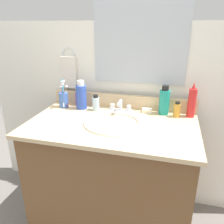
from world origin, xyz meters
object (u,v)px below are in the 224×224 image
object	(u,v)px
bottle_cream_purple	(79,99)
bottle_gel_clear	(96,103)
faucet	(120,108)
cup_blue_plastic	(64,99)
soap_bar	(147,111)
bottle_mouthwash_teal	(164,101)
bottle_oil_amber	(177,110)
hand_towel	(69,72)
bottle_spray_red	(192,102)
bottle_shampoo_blue	(81,96)

from	to	relation	value
bottle_cream_purple	bottle_gel_clear	distance (m)	0.17
faucet	cup_blue_plastic	distance (m)	0.40
faucet	soap_bar	size ratio (longest dim) A/B	2.50
bottle_gel_clear	soap_bar	bearing A→B (deg)	8.21
bottle_mouthwash_teal	bottle_oil_amber	bearing A→B (deg)	-20.22
bottle_oil_amber	bottle_cream_purple	distance (m)	0.67
faucet	bottle_cream_purple	distance (m)	0.32
cup_blue_plastic	bottle_mouthwash_teal	bearing A→B (deg)	3.74
cup_blue_plastic	soap_bar	size ratio (longest dim) A/B	3.09
bottle_mouthwash_teal	bottle_cream_purple	size ratio (longest dim) A/B	1.87
bottle_cream_purple	bottle_gel_clear	xyz separation A→B (m)	(0.15, -0.07, 0.00)
hand_towel	bottle_spray_red	world-z (taller)	hand_towel
bottle_spray_red	soap_bar	xyz separation A→B (m)	(-0.27, 0.01, -0.08)
cup_blue_plastic	soap_bar	bearing A→B (deg)	4.51
hand_towel	bottle_shampoo_blue	distance (m)	0.22
bottle_mouthwash_teal	faucet	bearing A→B (deg)	-172.55
faucet	bottle_mouthwash_teal	world-z (taller)	bottle_mouthwash_teal
bottle_spray_red	bottle_oil_amber	distance (m)	0.10
bottle_mouthwash_teal	cup_blue_plastic	distance (m)	0.68
hand_towel	faucet	size ratio (longest dim) A/B	1.38
bottle_gel_clear	hand_towel	bearing A→B (deg)	152.71
bottle_shampoo_blue	soap_bar	bearing A→B (deg)	5.33
bottle_cream_purple	hand_towel	bearing A→B (deg)	150.01
bottle_mouthwash_teal	bottle_oil_amber	size ratio (longest dim) A/B	1.89
hand_towel	bottle_oil_amber	bearing A→B (deg)	-7.82
soap_bar	bottle_oil_amber	bearing A→B (deg)	-9.35
hand_towel	bottle_gel_clear	xyz separation A→B (m)	(0.24, -0.12, -0.17)
bottle_mouthwash_teal	cup_blue_plastic	size ratio (longest dim) A/B	0.94
bottle_spray_red	soap_bar	world-z (taller)	bottle_spray_red
bottle_cream_purple	cup_blue_plastic	xyz separation A→B (m)	(-0.09, -0.07, 0.01)
bottle_shampoo_blue	bottle_gel_clear	world-z (taller)	bottle_shampoo_blue
bottle_spray_red	bottle_cream_purple	world-z (taller)	bottle_spray_red
bottle_mouthwash_teal	bottle_oil_amber	distance (m)	0.09
bottle_shampoo_blue	cup_blue_plastic	bearing A→B (deg)	-178.28
hand_towel	soap_bar	distance (m)	0.61
bottle_spray_red	bottle_gel_clear	distance (m)	0.61
bottle_mouthwash_teal	bottle_gel_clear	distance (m)	0.44
faucet	bottle_mouthwash_teal	size ratio (longest dim) A/B	0.86
bottle_gel_clear	bottle_cream_purple	bearing A→B (deg)	154.33
faucet	soap_bar	world-z (taller)	faucet
hand_towel	bottle_spray_red	xyz separation A→B (m)	(0.84, -0.08, -0.13)
bottle_gel_clear	soap_bar	distance (m)	0.34
faucet	bottle_spray_red	xyz separation A→B (m)	(0.44, 0.03, 0.07)
bottle_shampoo_blue	bottle_oil_amber	size ratio (longest dim) A/B	1.97
bottle_oil_amber	faucet	bearing A→B (deg)	-178.97
bottle_oil_amber	soap_bar	xyz separation A→B (m)	(-0.19, 0.03, -0.03)
bottle_shampoo_blue	bottle_gel_clear	bearing A→B (deg)	-3.98
hand_towel	bottle_oil_amber	xyz separation A→B (m)	(0.76, -0.10, -0.17)
bottle_oil_amber	bottle_gel_clear	distance (m)	0.52
hand_towel	cup_blue_plastic	xyz separation A→B (m)	(0.00, -0.12, -0.16)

